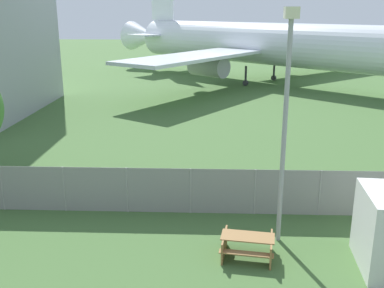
# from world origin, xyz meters

# --- Properties ---
(perimeter_fence) EXTENTS (56.07, 0.07, 1.89)m
(perimeter_fence) POSITION_xyz_m (-0.00, 10.68, 0.94)
(perimeter_fence) COLOR gray
(perimeter_fence) RESTS_ON ground
(airplane) EXTENTS (38.65, 35.20, 13.20)m
(airplane) POSITION_xyz_m (7.39, 43.64, 4.26)
(airplane) COLOR white
(airplane) RESTS_ON ground
(picnic_bench_open_grass) EXTENTS (1.92, 1.63, 0.76)m
(picnic_bench_open_grass) POSITION_xyz_m (2.03, 7.39, 0.47)
(picnic_bench_open_grass) COLOR olive
(picnic_bench_open_grass) RESTS_ON ground
(light_mast) EXTENTS (0.44, 0.44, 7.96)m
(light_mast) POSITION_xyz_m (3.21, 8.60, 4.85)
(light_mast) COLOR #99999E
(light_mast) RESTS_ON ground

